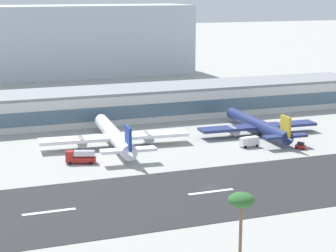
{
  "coord_description": "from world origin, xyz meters",
  "views": [
    {
      "loc": [
        -62.47,
        -135.89,
        48.97
      ],
      "look_at": [
        5.58,
        45.18,
        5.98
      ],
      "focal_mm": 66.33,
      "sensor_mm": 36.0,
      "label": 1
    }
  ],
  "objects_px": {
    "distant_hotel_block": "(75,41)",
    "service_fuel_truck_1": "(81,157)",
    "service_baggage_tug_0": "(301,146)",
    "service_box_truck_2": "(249,141)",
    "palm_tree_1": "(241,202)",
    "terminal_building": "(150,102)",
    "airliner_gold_tail_gate_1": "(260,126)",
    "airliner_navy_tail_gate_0": "(115,137)"
  },
  "relations": [
    {
      "from": "terminal_building",
      "to": "distant_hotel_block",
      "type": "distance_m",
      "value": 126.99
    },
    {
      "from": "terminal_building",
      "to": "service_baggage_tug_0",
      "type": "distance_m",
      "value": 69.94
    },
    {
      "from": "airliner_navy_tail_gate_0",
      "to": "airliner_gold_tail_gate_1",
      "type": "relative_size",
      "value": 1.07
    },
    {
      "from": "terminal_building",
      "to": "airliner_navy_tail_gate_0",
      "type": "xyz_separation_m",
      "value": [
        -25.93,
        -41.81,
        -2.43
      ]
    },
    {
      "from": "palm_tree_1",
      "to": "service_box_truck_2",
      "type": "bearing_deg",
      "value": 60.94
    },
    {
      "from": "service_fuel_truck_1",
      "to": "palm_tree_1",
      "type": "xyz_separation_m",
      "value": [
        12.56,
        -74.82,
        9.58
      ]
    },
    {
      "from": "airliner_navy_tail_gate_0",
      "to": "service_baggage_tug_0",
      "type": "bearing_deg",
      "value": -108.12
    },
    {
      "from": "distant_hotel_block",
      "to": "service_fuel_truck_1",
      "type": "xyz_separation_m",
      "value": [
        -38.27,
        -182.07,
        -17.83
      ]
    },
    {
      "from": "terminal_building",
      "to": "service_box_truck_2",
      "type": "distance_m",
      "value": 57.88
    },
    {
      "from": "terminal_building",
      "to": "airliner_gold_tail_gate_1",
      "type": "height_order",
      "value": "terminal_building"
    },
    {
      "from": "service_baggage_tug_0",
      "to": "service_fuel_truck_1",
      "type": "xyz_separation_m",
      "value": [
        -67.72,
        8.22,
        0.98
      ]
    },
    {
      "from": "palm_tree_1",
      "to": "airliner_navy_tail_gate_0",
      "type": "bearing_deg",
      "value": 88.95
    },
    {
      "from": "airliner_navy_tail_gate_0",
      "to": "palm_tree_1",
      "type": "bearing_deg",
      "value": -176.58
    },
    {
      "from": "palm_tree_1",
      "to": "airliner_gold_tail_gate_1",
      "type": "bearing_deg",
      "value": 59.22
    },
    {
      "from": "terminal_building",
      "to": "palm_tree_1",
      "type": "height_order",
      "value": "palm_tree_1"
    },
    {
      "from": "service_baggage_tug_0",
      "to": "palm_tree_1",
      "type": "xyz_separation_m",
      "value": [
        -55.16,
        -66.6,
        10.57
      ]
    },
    {
      "from": "service_fuel_truck_1",
      "to": "distant_hotel_block",
      "type": "bearing_deg",
      "value": -82.54
    },
    {
      "from": "service_box_truck_2",
      "to": "service_fuel_truck_1",
      "type": "bearing_deg",
      "value": -2.75
    },
    {
      "from": "service_fuel_truck_1",
      "to": "palm_tree_1",
      "type": "bearing_deg",
      "value": 118.86
    },
    {
      "from": "terminal_building",
      "to": "service_baggage_tug_0",
      "type": "xyz_separation_m",
      "value": [
        27.6,
        -64.08,
        -4.86
      ]
    },
    {
      "from": "terminal_building",
      "to": "distant_hotel_block",
      "type": "xyz_separation_m",
      "value": [
        -1.85,
        126.21,
        13.95
      ]
    },
    {
      "from": "airliner_navy_tail_gate_0",
      "to": "service_fuel_truck_1",
      "type": "relative_size",
      "value": 5.88
    },
    {
      "from": "service_fuel_truck_1",
      "to": "palm_tree_1",
      "type": "distance_m",
      "value": 76.47
    },
    {
      "from": "distant_hotel_block",
      "to": "service_baggage_tug_0",
      "type": "height_order",
      "value": "distant_hotel_block"
    },
    {
      "from": "distant_hotel_block",
      "to": "service_fuel_truck_1",
      "type": "height_order",
      "value": "distant_hotel_block"
    },
    {
      "from": "terminal_building",
      "to": "palm_tree_1",
      "type": "distance_m",
      "value": 133.68
    },
    {
      "from": "distant_hotel_block",
      "to": "service_box_truck_2",
      "type": "xyz_separation_m",
      "value": [
        15.77,
        -182.24,
        -18.07
      ]
    },
    {
      "from": "service_fuel_truck_1",
      "to": "service_box_truck_2",
      "type": "bearing_deg",
      "value": -160.85
    },
    {
      "from": "service_box_truck_2",
      "to": "airliner_gold_tail_gate_1",
      "type": "bearing_deg",
      "value": -132.18
    },
    {
      "from": "service_fuel_truck_1",
      "to": "airliner_gold_tail_gate_1",
      "type": "bearing_deg",
      "value": -149.53
    },
    {
      "from": "airliner_navy_tail_gate_0",
      "to": "palm_tree_1",
      "type": "xyz_separation_m",
      "value": [
        -1.63,
        -88.88,
        8.14
      ]
    },
    {
      "from": "terminal_building",
      "to": "airliner_gold_tail_gate_1",
      "type": "distance_m",
      "value": 49.72
    },
    {
      "from": "service_fuel_truck_1",
      "to": "service_box_truck_2",
      "type": "relative_size",
      "value": 1.46
    },
    {
      "from": "terminal_building",
      "to": "service_fuel_truck_1",
      "type": "height_order",
      "value": "terminal_building"
    },
    {
      "from": "service_baggage_tug_0",
      "to": "service_box_truck_2",
      "type": "distance_m",
      "value": 15.89
    },
    {
      "from": "airliner_navy_tail_gate_0",
      "to": "service_box_truck_2",
      "type": "xyz_separation_m",
      "value": [
        39.85,
        -14.23,
        -1.68
      ]
    },
    {
      "from": "service_box_truck_2",
      "to": "palm_tree_1",
      "type": "bearing_deg",
      "value": 58.37
    },
    {
      "from": "service_baggage_tug_0",
      "to": "palm_tree_1",
      "type": "relative_size",
      "value": 0.27
    },
    {
      "from": "distant_hotel_block",
      "to": "palm_tree_1",
      "type": "height_order",
      "value": "distant_hotel_block"
    },
    {
      "from": "distant_hotel_block",
      "to": "airliner_gold_tail_gate_1",
      "type": "height_order",
      "value": "distant_hotel_block"
    },
    {
      "from": "airliner_navy_tail_gate_0",
      "to": "service_fuel_truck_1",
      "type": "height_order",
      "value": "airliner_navy_tail_gate_0"
    },
    {
      "from": "service_box_truck_2",
      "to": "airliner_navy_tail_gate_0",
      "type": "bearing_deg",
      "value": -22.22
    }
  ]
}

